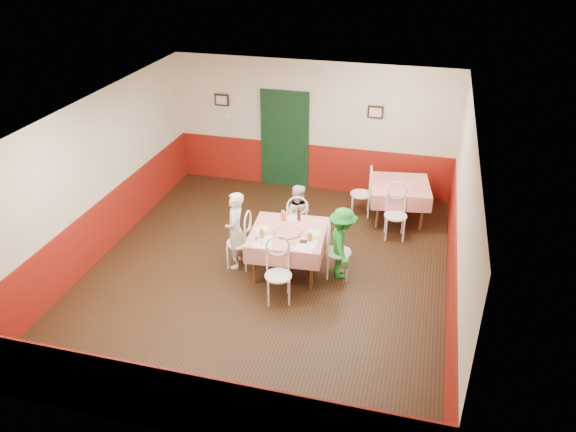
% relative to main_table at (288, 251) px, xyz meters
% --- Properties ---
extents(floor, '(7.00, 7.00, 0.00)m').
position_rel_main_table_xyz_m(floor, '(-0.33, -0.16, -0.38)').
color(floor, black).
rests_on(floor, ground).
extents(ceiling, '(7.00, 7.00, 0.00)m').
position_rel_main_table_xyz_m(ceiling, '(-0.33, -0.16, 2.42)').
color(ceiling, white).
rests_on(ceiling, back_wall).
extents(back_wall, '(6.00, 0.10, 2.80)m').
position_rel_main_table_xyz_m(back_wall, '(-0.33, 3.34, 1.02)').
color(back_wall, beige).
rests_on(back_wall, ground).
extents(front_wall, '(6.00, 0.10, 2.80)m').
position_rel_main_table_xyz_m(front_wall, '(-0.33, -3.66, 1.02)').
color(front_wall, beige).
rests_on(front_wall, ground).
extents(left_wall, '(0.10, 7.00, 2.80)m').
position_rel_main_table_xyz_m(left_wall, '(-3.33, -0.16, 1.02)').
color(left_wall, beige).
rests_on(left_wall, ground).
extents(right_wall, '(0.10, 7.00, 2.80)m').
position_rel_main_table_xyz_m(right_wall, '(2.67, -0.16, 1.02)').
color(right_wall, beige).
rests_on(right_wall, ground).
extents(wainscot_back, '(6.00, 0.03, 1.00)m').
position_rel_main_table_xyz_m(wainscot_back, '(-0.33, 3.32, 0.12)').
color(wainscot_back, maroon).
rests_on(wainscot_back, ground).
extents(wainscot_front, '(6.00, 0.03, 1.00)m').
position_rel_main_table_xyz_m(wainscot_front, '(-0.33, -3.65, 0.12)').
color(wainscot_front, maroon).
rests_on(wainscot_front, ground).
extents(wainscot_left, '(0.03, 7.00, 1.00)m').
position_rel_main_table_xyz_m(wainscot_left, '(-3.32, -0.16, 0.12)').
color(wainscot_left, maroon).
rests_on(wainscot_left, ground).
extents(wainscot_right, '(0.03, 7.00, 1.00)m').
position_rel_main_table_xyz_m(wainscot_right, '(2.65, -0.16, 0.12)').
color(wainscot_right, maroon).
rests_on(wainscot_right, ground).
extents(door, '(0.96, 0.06, 2.10)m').
position_rel_main_table_xyz_m(door, '(-0.93, 3.29, 0.68)').
color(door, black).
rests_on(door, ground).
extents(picture_left, '(0.32, 0.03, 0.26)m').
position_rel_main_table_xyz_m(picture_left, '(-2.33, 3.29, 1.48)').
color(picture_left, black).
rests_on(picture_left, back_wall).
extents(picture_right, '(0.32, 0.03, 0.26)m').
position_rel_main_table_xyz_m(picture_right, '(0.97, 3.29, 1.48)').
color(picture_right, black).
rests_on(picture_right, back_wall).
extents(thermostat, '(0.10, 0.03, 0.10)m').
position_rel_main_table_xyz_m(thermostat, '(-2.23, 3.29, 1.12)').
color(thermostat, white).
rests_on(thermostat, back_wall).
extents(main_table, '(1.31, 1.31, 0.77)m').
position_rel_main_table_xyz_m(main_table, '(0.00, 0.00, 0.00)').
color(main_table, red).
rests_on(main_table, ground).
extents(second_table, '(1.27, 1.27, 0.77)m').
position_rel_main_table_xyz_m(second_table, '(1.65, 2.33, 0.00)').
color(second_table, red).
rests_on(second_table, ground).
extents(chair_left, '(0.43, 0.43, 0.90)m').
position_rel_main_table_xyz_m(chair_left, '(-0.85, -0.07, 0.08)').
color(chair_left, white).
rests_on(chair_left, ground).
extents(chair_right, '(0.46, 0.46, 0.90)m').
position_rel_main_table_xyz_m(chair_right, '(0.85, 0.07, 0.08)').
color(chair_right, white).
rests_on(chair_right, ground).
extents(chair_far, '(0.53, 0.53, 0.90)m').
position_rel_main_table_xyz_m(chair_far, '(-0.07, 0.85, 0.08)').
color(chair_far, white).
rests_on(chair_far, ground).
extents(chair_near, '(0.53, 0.53, 0.90)m').
position_rel_main_table_xyz_m(chair_near, '(0.07, -0.85, 0.08)').
color(chair_near, white).
rests_on(chair_near, ground).
extents(chair_second_a, '(0.48, 0.48, 0.90)m').
position_rel_main_table_xyz_m(chair_second_a, '(0.90, 2.33, 0.08)').
color(chair_second_a, white).
rests_on(chair_second_a, ground).
extents(chair_second_b, '(0.48, 0.48, 0.90)m').
position_rel_main_table_xyz_m(chair_second_b, '(1.65, 1.58, 0.08)').
color(chair_second_b, white).
rests_on(chair_second_b, ground).
extents(pizza, '(0.48, 0.48, 0.03)m').
position_rel_main_table_xyz_m(pizza, '(0.01, -0.05, 0.40)').
color(pizza, '#B74723').
rests_on(pizza, main_table).
extents(plate_left, '(0.27, 0.27, 0.01)m').
position_rel_main_table_xyz_m(plate_left, '(-0.45, -0.05, 0.39)').
color(plate_left, white).
rests_on(plate_left, main_table).
extents(plate_right, '(0.27, 0.27, 0.01)m').
position_rel_main_table_xyz_m(plate_right, '(0.42, 0.03, 0.39)').
color(plate_right, white).
rests_on(plate_right, main_table).
extents(plate_far, '(0.27, 0.27, 0.01)m').
position_rel_main_table_xyz_m(plate_far, '(-0.01, 0.42, 0.39)').
color(plate_far, white).
rests_on(plate_far, main_table).
extents(glass_a, '(0.08, 0.08, 0.14)m').
position_rel_main_table_xyz_m(glass_a, '(-0.36, -0.29, 0.46)').
color(glass_a, '#BF7219').
rests_on(glass_a, main_table).
extents(glass_b, '(0.08, 0.08, 0.14)m').
position_rel_main_table_xyz_m(glass_b, '(0.41, -0.20, 0.45)').
color(glass_b, '#BF7219').
rests_on(glass_b, main_table).
extents(glass_c, '(0.09, 0.09, 0.15)m').
position_rel_main_table_xyz_m(glass_c, '(-0.17, 0.36, 0.46)').
color(glass_c, '#BF7219').
rests_on(glass_c, main_table).
extents(beer_bottle, '(0.07, 0.07, 0.23)m').
position_rel_main_table_xyz_m(beer_bottle, '(0.08, 0.40, 0.50)').
color(beer_bottle, '#381C0A').
rests_on(beer_bottle, main_table).
extents(shaker_a, '(0.04, 0.04, 0.09)m').
position_rel_main_table_xyz_m(shaker_a, '(-0.38, -0.47, 0.43)').
color(shaker_a, silver).
rests_on(shaker_a, main_table).
extents(shaker_b, '(0.04, 0.04, 0.09)m').
position_rel_main_table_xyz_m(shaker_b, '(-0.31, -0.48, 0.43)').
color(shaker_b, silver).
rests_on(shaker_b, main_table).
extents(shaker_c, '(0.04, 0.04, 0.09)m').
position_rel_main_table_xyz_m(shaker_c, '(-0.42, -0.42, 0.43)').
color(shaker_c, '#B23319').
rests_on(shaker_c, main_table).
extents(menu_left, '(0.38, 0.46, 0.00)m').
position_rel_main_table_xyz_m(menu_left, '(-0.31, -0.42, 0.39)').
color(menu_left, white).
rests_on(menu_left, main_table).
extents(menu_right, '(0.35, 0.44, 0.00)m').
position_rel_main_table_xyz_m(menu_right, '(0.38, -0.36, 0.39)').
color(menu_right, white).
rests_on(menu_right, main_table).
extents(wallet, '(0.12, 0.10, 0.02)m').
position_rel_main_table_xyz_m(wallet, '(0.32, -0.27, 0.40)').
color(wallet, black).
rests_on(wallet, main_table).
extents(diner_left, '(0.41, 0.55, 1.38)m').
position_rel_main_table_xyz_m(diner_left, '(-0.90, -0.07, 0.31)').
color(diner_left, gray).
rests_on(diner_left, ground).
extents(diner_far, '(0.64, 0.54, 1.18)m').
position_rel_main_table_xyz_m(diner_far, '(-0.07, 0.90, 0.22)').
color(diner_far, gray).
rests_on(diner_far, ground).
extents(diner_right, '(0.69, 0.91, 1.26)m').
position_rel_main_table_xyz_m(diner_right, '(0.90, 0.07, 0.25)').
color(diner_right, gray).
rests_on(diner_right, ground).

